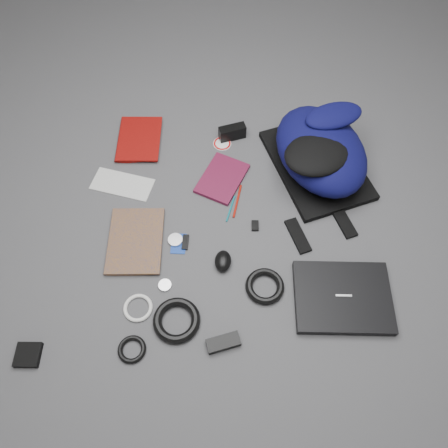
{
  "coord_description": "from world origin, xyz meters",
  "views": [
    {
      "loc": [
        0.04,
        -0.83,
        1.46
      ],
      "look_at": [
        0.0,
        0.0,
        0.02
      ],
      "focal_mm": 35.0,
      "sensor_mm": 36.0,
      "label": 1
    }
  ],
  "objects_px": {
    "backpack": "(321,150)",
    "compact_camera": "(232,132)",
    "comic_book": "(109,241)",
    "dvd_case": "(222,178)",
    "pouch": "(28,355)",
    "mouse": "(223,261)",
    "power_brick": "(223,343)",
    "laptop": "(343,297)",
    "textbook_red": "(118,139)"
  },
  "relations": [
    {
      "from": "backpack",
      "to": "compact_camera",
      "type": "distance_m",
      "value": 0.39
    },
    {
      "from": "mouse",
      "to": "pouch",
      "type": "xyz_separation_m",
      "value": [
        -0.62,
        -0.36,
        -0.01
      ]
    },
    {
      "from": "comic_book",
      "to": "pouch",
      "type": "distance_m",
      "value": 0.47
    },
    {
      "from": "comic_book",
      "to": "compact_camera",
      "type": "height_order",
      "value": "compact_camera"
    },
    {
      "from": "backpack",
      "to": "laptop",
      "type": "bearing_deg",
      "value": -106.7
    },
    {
      "from": "dvd_case",
      "to": "mouse",
      "type": "relative_size",
      "value": 2.57
    },
    {
      "from": "pouch",
      "to": "compact_camera",
      "type": "bearing_deg",
      "value": 56.76
    },
    {
      "from": "comic_book",
      "to": "compact_camera",
      "type": "distance_m",
      "value": 0.7
    },
    {
      "from": "comic_book",
      "to": "compact_camera",
      "type": "xyz_separation_m",
      "value": [
        0.44,
        0.54,
        0.02
      ]
    },
    {
      "from": "compact_camera",
      "to": "power_brick",
      "type": "xyz_separation_m",
      "value": [
        0.0,
        -0.9,
        -0.02
      ]
    },
    {
      "from": "backpack",
      "to": "pouch",
      "type": "xyz_separation_m",
      "value": [
        -0.99,
        -0.82,
        -0.1
      ]
    },
    {
      "from": "textbook_red",
      "to": "comic_book",
      "type": "relative_size",
      "value": 0.89
    },
    {
      "from": "comic_book",
      "to": "dvd_case",
      "type": "relative_size",
      "value": 1.27
    },
    {
      "from": "laptop",
      "to": "power_brick",
      "type": "xyz_separation_m",
      "value": [
        -0.41,
        -0.18,
        -0.0
      ]
    },
    {
      "from": "textbook_red",
      "to": "compact_camera",
      "type": "xyz_separation_m",
      "value": [
        0.49,
        0.04,
        0.02
      ]
    },
    {
      "from": "textbook_red",
      "to": "dvd_case",
      "type": "xyz_separation_m",
      "value": [
        0.46,
        -0.18,
        -0.0
      ]
    },
    {
      "from": "laptop",
      "to": "textbook_red",
      "type": "height_order",
      "value": "laptop"
    },
    {
      "from": "compact_camera",
      "to": "backpack",
      "type": "bearing_deg",
      "value": -41.71
    },
    {
      "from": "comic_book",
      "to": "laptop",
      "type": "bearing_deg",
      "value": -15.12
    },
    {
      "from": "power_brick",
      "to": "mouse",
      "type": "bearing_deg",
      "value": 74.23
    },
    {
      "from": "textbook_red",
      "to": "dvd_case",
      "type": "distance_m",
      "value": 0.49
    },
    {
      "from": "laptop",
      "to": "compact_camera",
      "type": "distance_m",
      "value": 0.83
    },
    {
      "from": "compact_camera",
      "to": "pouch",
      "type": "bearing_deg",
      "value": -142.97
    },
    {
      "from": "power_brick",
      "to": "laptop",
      "type": "bearing_deg",
      "value": 4.64
    },
    {
      "from": "backpack",
      "to": "comic_book",
      "type": "relative_size",
      "value": 1.85
    },
    {
      "from": "compact_camera",
      "to": "comic_book",
      "type": "bearing_deg",
      "value": -149.32
    },
    {
      "from": "mouse",
      "to": "comic_book",
      "type": "bearing_deg",
      "value": 172.31
    },
    {
      "from": "comic_book",
      "to": "dvd_case",
      "type": "distance_m",
      "value": 0.52
    },
    {
      "from": "textbook_red",
      "to": "comic_book",
      "type": "bearing_deg",
      "value": -86.91
    },
    {
      "from": "laptop",
      "to": "backpack",
      "type": "bearing_deg",
      "value": 94.05
    },
    {
      "from": "backpack",
      "to": "power_brick",
      "type": "height_order",
      "value": "backpack"
    },
    {
      "from": "textbook_red",
      "to": "pouch",
      "type": "height_order",
      "value": "textbook_red"
    },
    {
      "from": "textbook_red",
      "to": "pouch",
      "type": "relative_size",
      "value": 3.07
    },
    {
      "from": "textbook_red",
      "to": "compact_camera",
      "type": "bearing_deg",
      "value": 2.82
    },
    {
      "from": "compact_camera",
      "to": "textbook_red",
      "type": "bearing_deg",
      "value": 165.41
    },
    {
      "from": "dvd_case",
      "to": "mouse",
      "type": "height_order",
      "value": "mouse"
    },
    {
      "from": "backpack",
      "to": "power_brick",
      "type": "relative_size",
      "value": 4.62
    },
    {
      "from": "power_brick",
      "to": "dvd_case",
      "type": "bearing_deg",
      "value": 74.42
    },
    {
      "from": "dvd_case",
      "to": "compact_camera",
      "type": "xyz_separation_m",
      "value": [
        0.03,
        0.23,
        0.02
      ]
    },
    {
      "from": "backpack",
      "to": "comic_book",
      "type": "bearing_deg",
      "value": -175.95
    },
    {
      "from": "laptop",
      "to": "dvd_case",
      "type": "relative_size",
      "value": 1.53
    },
    {
      "from": "dvd_case",
      "to": "pouch",
      "type": "height_order",
      "value": "pouch"
    },
    {
      "from": "textbook_red",
      "to": "comic_book",
      "type": "distance_m",
      "value": 0.5
    },
    {
      "from": "dvd_case",
      "to": "mouse",
      "type": "bearing_deg",
      "value": -63.73
    },
    {
      "from": "mouse",
      "to": "power_brick",
      "type": "distance_m",
      "value": 0.29
    },
    {
      "from": "comic_book",
      "to": "mouse",
      "type": "distance_m",
      "value": 0.44
    },
    {
      "from": "compact_camera",
      "to": "pouch",
      "type": "distance_m",
      "value": 1.16
    },
    {
      "from": "power_brick",
      "to": "pouch",
      "type": "bearing_deg",
      "value": 167.44
    },
    {
      "from": "comic_book",
      "to": "pouch",
      "type": "relative_size",
      "value": 3.46
    },
    {
      "from": "textbook_red",
      "to": "pouch",
      "type": "distance_m",
      "value": 0.93
    }
  ]
}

